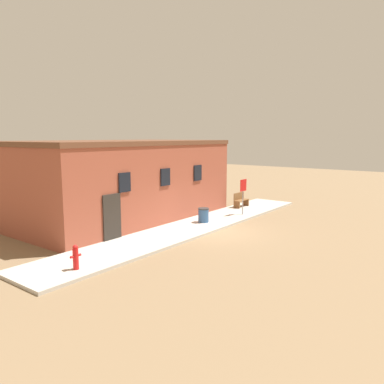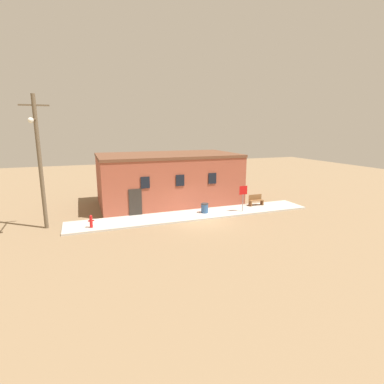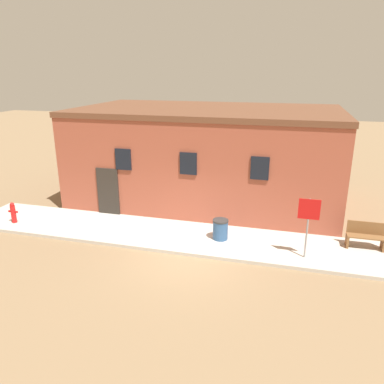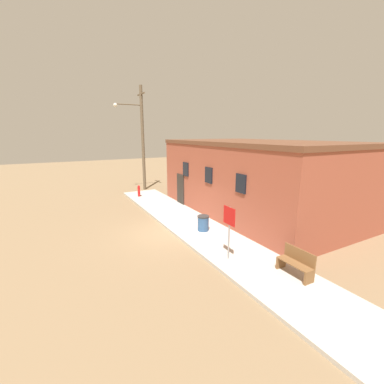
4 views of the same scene
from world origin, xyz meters
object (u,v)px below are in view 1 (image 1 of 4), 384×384
object	(u,v)px
fire_hydrant	(76,257)
stop_sign	(243,190)
bench	(241,200)
trash_bin	(203,215)

from	to	relation	value
fire_hydrant	stop_sign	xyz separation A→B (m)	(11.69, -0.02, 1.04)
bench	trash_bin	size ratio (longest dim) A/B	1.64
bench	fire_hydrant	bearing A→B (deg)	-174.49
stop_sign	fire_hydrant	bearing A→B (deg)	179.90
fire_hydrant	bench	world-z (taller)	bench
fire_hydrant	trash_bin	world-z (taller)	fire_hydrant
bench	stop_sign	bearing A→B (deg)	-147.11
fire_hydrant	trash_bin	xyz separation A→B (m)	(8.63, 0.67, -0.05)
stop_sign	trash_bin	distance (m)	3.32
fire_hydrant	bench	distance (m)	13.84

